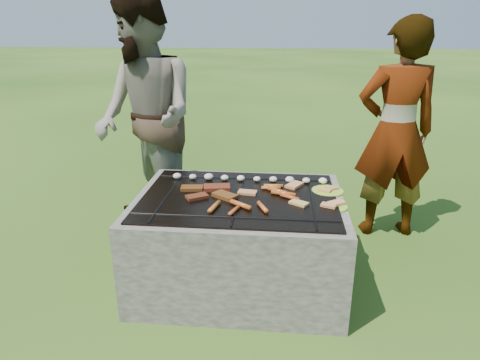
% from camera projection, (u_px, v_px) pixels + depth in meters
% --- Properties ---
extents(lawn, '(60.00, 60.00, 0.00)m').
position_uv_depth(lawn, '(239.00, 280.00, 2.88)').
color(lawn, '#204411').
rests_on(lawn, ground).
extents(fire_pit, '(1.30, 1.00, 0.62)m').
position_uv_depth(fire_pit, '(239.00, 243.00, 2.79)').
color(fire_pit, gray).
rests_on(fire_pit, ground).
extents(mushrooms, '(1.06, 0.06, 0.04)m').
position_uv_depth(mushrooms, '(248.00, 178.00, 2.92)').
color(mushrooms, beige).
rests_on(mushrooms, fire_pit).
extents(pork_slabs, '(0.39, 0.29, 0.03)m').
position_uv_depth(pork_slabs, '(210.00, 191.00, 2.72)').
color(pork_slabs, brown).
rests_on(pork_slabs, fire_pit).
extents(sausages, '(0.53, 0.50, 0.03)m').
position_uv_depth(sausages, '(260.00, 198.00, 2.60)').
color(sausages, orange).
rests_on(sausages, fire_pit).
extents(bread_on_grate, '(0.44, 0.43, 0.02)m').
position_uv_depth(bread_on_grate, '(281.00, 192.00, 2.72)').
color(bread_on_grate, tan).
rests_on(bread_on_grate, fire_pit).
extents(plate_far, '(0.24, 0.24, 0.03)m').
position_uv_depth(plate_far, '(328.00, 191.00, 2.76)').
color(plate_far, '#E9F43A').
rests_on(plate_far, fire_pit).
extents(plate_near, '(0.24, 0.24, 0.03)m').
position_uv_depth(plate_near, '(332.00, 206.00, 2.53)').
color(plate_near, '#D3FF3C').
rests_on(plate_near, fire_pit).
extents(cook, '(0.66, 0.47, 1.69)m').
position_uv_depth(cook, '(396.00, 132.00, 3.28)').
color(cook, gray).
rests_on(cook, ground).
extents(bystander, '(1.13, 1.15, 1.87)m').
position_uv_depth(bystander, '(146.00, 119.00, 3.29)').
color(bystander, '#A29187').
rests_on(bystander, ground).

